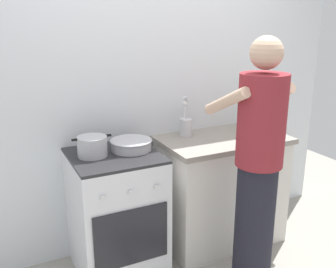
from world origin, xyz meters
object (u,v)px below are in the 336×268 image
(utensil_crock, at_px, (186,125))
(oil_bottle, at_px, (248,120))
(stove_range, at_px, (117,213))
(mixing_bowl, at_px, (131,144))
(person, at_px, (258,170))
(pot, at_px, (92,146))

(utensil_crock, bearing_deg, oil_bottle, -16.56)
(stove_range, bearing_deg, mixing_bowl, 13.82)
(utensil_crock, relative_size, oil_bottle, 1.22)
(stove_range, height_order, utensil_crock, utensil_crock)
(oil_bottle, bearing_deg, person, -122.22)
(pot, height_order, oil_bottle, oil_bottle)
(stove_range, relative_size, mixing_bowl, 3.00)
(pot, distance_m, person, 1.10)
(pot, height_order, utensil_crock, utensil_crock)
(stove_range, distance_m, person, 1.05)
(pot, bearing_deg, utensil_crock, 9.39)
(oil_bottle, xyz_separation_m, person, (-0.38, -0.61, -0.15))
(oil_bottle, bearing_deg, stove_range, -179.27)
(stove_range, bearing_deg, oil_bottle, 0.73)
(mixing_bowl, bearing_deg, oil_bottle, -1.14)
(pot, relative_size, utensil_crock, 0.83)
(stove_range, xyz_separation_m, mixing_bowl, (0.14, 0.03, 0.49))
(stove_range, bearing_deg, person, -37.85)
(stove_range, height_order, pot, pot)
(utensil_crock, bearing_deg, pot, -170.61)
(stove_range, height_order, oil_bottle, oil_bottle)
(mixing_bowl, xyz_separation_m, utensil_crock, (0.51, 0.13, 0.05))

